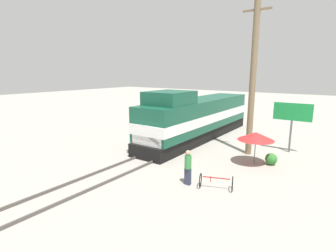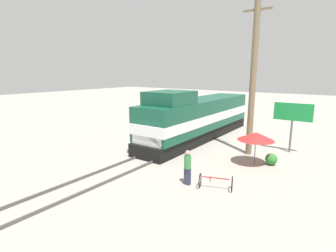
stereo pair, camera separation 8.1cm
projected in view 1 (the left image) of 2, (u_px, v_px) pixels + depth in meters
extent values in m
plane|color=gray|center=(158.00, 155.00, 17.86)|extent=(120.00, 120.00, 0.00)
cube|color=#4C4742|center=(150.00, 152.00, 18.25)|extent=(0.08, 28.44, 0.15)
cube|color=#4C4742|center=(166.00, 156.00, 17.44)|extent=(0.08, 28.44, 0.15)
cube|color=black|center=(199.00, 133.00, 22.35)|extent=(2.62, 14.48, 0.92)
cube|color=#144C38|center=(199.00, 113.00, 22.01)|extent=(2.85, 13.90, 2.40)
cube|color=white|center=(199.00, 116.00, 22.06)|extent=(2.89, 14.05, 0.70)
cube|color=white|center=(156.00, 133.00, 17.38)|extent=(2.42, 2.03, 1.32)
cube|color=#144C38|center=(170.00, 98.00, 18.20)|extent=(2.68, 3.19, 0.92)
cylinder|color=#726047|center=(253.00, 76.00, 17.04)|extent=(0.40, 0.40, 10.60)
cube|color=#726047|center=(257.00, 10.00, 16.22)|extent=(1.80, 0.12, 0.12)
cylinder|color=#4C4C4C|center=(255.00, 149.00, 15.89)|extent=(0.05, 0.05, 1.89)
cone|color=red|center=(256.00, 136.00, 15.72)|extent=(2.16, 2.16, 0.49)
cube|color=#595959|center=(290.00, 136.00, 18.28)|extent=(0.12, 0.12, 2.26)
cube|color=#198C3F|center=(293.00, 112.00, 17.93)|extent=(2.50, 0.08, 1.21)
sphere|color=#2D722D|center=(271.00, 159.00, 15.91)|extent=(0.71, 0.71, 0.71)
cube|color=#2D3347|center=(188.00, 176.00, 13.09)|extent=(0.30, 0.20, 0.86)
cylinder|color=#337F3F|center=(188.00, 162.00, 12.93)|extent=(0.34, 0.34, 0.68)
sphere|color=tan|center=(188.00, 153.00, 12.84)|extent=(0.25, 0.25, 0.25)
torus|color=black|center=(200.00, 180.00, 12.80)|extent=(0.29, 0.68, 0.71)
torus|color=black|center=(232.00, 184.00, 12.40)|extent=(0.29, 0.68, 0.71)
cube|color=#A51919|center=(216.00, 178.00, 12.56)|extent=(1.23, 0.48, 0.04)
cylinder|color=#A51919|center=(211.00, 179.00, 12.65)|extent=(0.04, 0.04, 0.30)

